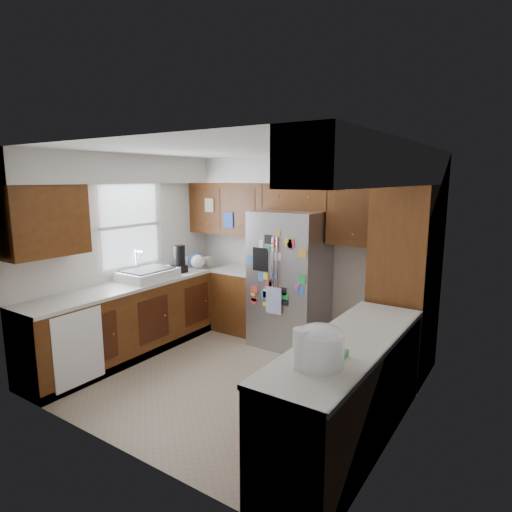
# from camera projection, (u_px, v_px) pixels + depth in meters

# --- Properties ---
(floor) EXTENTS (3.60, 3.60, 0.00)m
(floor) POSITION_uv_depth(u_px,v_px,m) (237.00, 377.00, 4.84)
(floor) COLOR gray
(floor) RESTS_ON ground
(room_shell) EXTENTS (3.64, 3.24, 2.52)m
(room_shell) POSITION_uv_depth(u_px,v_px,m) (247.00, 213.00, 4.87)
(room_shell) COLOR silver
(room_shell) RESTS_ON ground
(left_counter_run) EXTENTS (1.36, 3.20, 0.92)m
(left_counter_run) POSITION_uv_depth(u_px,v_px,m) (153.00, 318.00, 5.52)
(left_counter_run) COLOR #4A250E
(left_counter_run) RESTS_ON ground
(right_counter_run) EXTENTS (0.63, 2.25, 0.92)m
(right_counter_run) POSITION_uv_depth(u_px,v_px,m) (348.00, 397.00, 3.55)
(right_counter_run) COLOR #4A250E
(right_counter_run) RESTS_ON ground
(pantry) EXTENTS (0.60, 0.90, 2.15)m
(pantry) POSITION_uv_depth(u_px,v_px,m) (405.00, 282.00, 4.77)
(pantry) COLOR #4A250E
(pantry) RESTS_ON ground
(fridge) EXTENTS (0.90, 0.79, 1.80)m
(fridge) POSITION_uv_depth(u_px,v_px,m) (290.00, 279.00, 5.66)
(fridge) COLOR #99999E
(fridge) RESTS_ON ground
(bridge_cabinet) EXTENTS (0.96, 0.34, 0.35)m
(bridge_cabinet) POSITION_uv_depth(u_px,v_px,m) (299.00, 197.00, 5.66)
(bridge_cabinet) COLOR #4A250E
(bridge_cabinet) RESTS_ON fridge
(fridge_top_items) EXTENTS (0.81, 0.34, 0.30)m
(fridge_top_items) POSITION_uv_depth(u_px,v_px,m) (286.00, 173.00, 5.69)
(fridge_top_items) COLOR blue
(fridge_top_items) RESTS_ON bridge_cabinet
(sink_assembly) EXTENTS (0.52, 0.70, 0.37)m
(sink_assembly) POSITION_uv_depth(u_px,v_px,m) (147.00, 274.00, 5.56)
(sink_assembly) COLOR white
(sink_assembly) RESTS_ON left_counter_run
(left_counter_clutter) EXTENTS (0.33, 0.76, 0.38)m
(left_counter_clutter) POSITION_uv_depth(u_px,v_px,m) (188.00, 261.00, 6.12)
(left_counter_clutter) COLOR black
(left_counter_clutter) RESTS_ON left_counter_run
(rice_cooker) EXTENTS (0.35, 0.34, 0.30)m
(rice_cooker) POSITION_uv_depth(u_px,v_px,m) (320.00, 344.00, 2.97)
(rice_cooker) COLOR white
(rice_cooker) RESTS_ON right_counter_run
(paper_towel) EXTENTS (0.12, 0.12, 0.28)m
(paper_towel) POSITION_uv_depth(u_px,v_px,m) (302.00, 348.00, 2.94)
(paper_towel) COLOR white
(paper_towel) RESTS_ON right_counter_run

